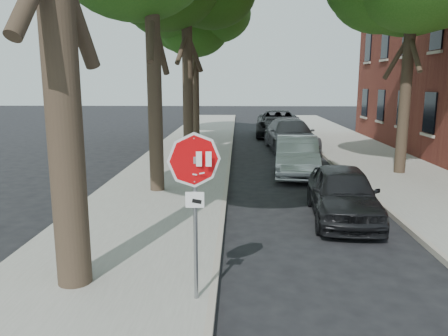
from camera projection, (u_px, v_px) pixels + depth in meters
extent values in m
plane|color=black|center=(241.00, 306.00, 6.82)|extent=(120.00, 120.00, 0.00)
cube|color=gray|center=(181.00, 163.00, 18.66)|extent=(4.00, 55.00, 0.12)
cube|color=gray|center=(382.00, 164.00, 18.38)|extent=(4.00, 55.00, 0.12)
cube|color=#9E9384|center=(229.00, 163.00, 18.59)|extent=(0.12, 55.00, 0.13)
cube|color=#9E9384|center=(333.00, 164.00, 18.44)|extent=(0.12, 55.00, 0.13)
cylinder|color=gray|center=(195.00, 218.00, 6.57)|extent=(0.06, 0.06, 2.60)
cube|color=#99999E|center=(194.00, 160.00, 6.36)|extent=(0.05, 0.06, 0.10)
cylinder|color=#99999E|center=(194.00, 160.00, 6.36)|extent=(0.76, 0.32, 0.82)
cylinder|color=white|center=(194.00, 160.00, 6.35)|extent=(0.76, 0.32, 0.82)
cylinder|color=red|center=(194.00, 160.00, 6.34)|extent=(0.68, 0.29, 0.74)
cube|color=white|center=(180.00, 159.00, 6.33)|extent=(0.08, 0.00, 0.22)
cube|color=white|center=(189.00, 159.00, 6.33)|extent=(0.08, 0.00, 0.22)
cube|color=white|center=(199.00, 159.00, 6.33)|extent=(0.08, 0.00, 0.22)
cube|color=white|center=(209.00, 159.00, 6.32)|extent=(0.08, 0.00, 0.22)
cube|color=silver|center=(187.00, 173.00, 6.37)|extent=(0.08, 0.00, 0.03)
cube|color=silver|center=(194.00, 174.00, 6.37)|extent=(0.08, 0.00, 0.03)
cube|color=silver|center=(202.00, 173.00, 6.36)|extent=(0.08, 0.00, 0.03)
cube|color=white|center=(195.00, 200.00, 6.47)|extent=(0.28, 0.02, 0.24)
cube|color=black|center=(197.00, 201.00, 6.46)|extent=(0.15, 0.00, 0.08)
cylinder|color=black|center=(153.00, 33.00, 12.83)|extent=(0.44, 0.44, 9.50)
cylinder|color=black|center=(187.00, 45.00, 19.64)|extent=(0.48, 0.48, 10.00)
cylinder|color=black|center=(196.00, 63.00, 26.62)|extent=(0.40, 0.40, 9.00)
ellipsoid|color=#1E5914|center=(195.00, 20.00, 26.13)|extent=(4.16, 4.16, 3.33)
ellipsoid|color=#1E5914|center=(210.00, 1.00, 25.36)|extent=(3.40, 3.40, 2.72)
ellipsoid|color=#1E5914|center=(184.00, 28.00, 26.97)|extent=(3.78, 3.78, 3.02)
cylinder|color=black|center=(409.00, 49.00, 15.54)|extent=(0.40, 0.40, 9.00)
imported|color=black|center=(343.00, 193.00, 11.07)|extent=(1.90, 4.09, 1.36)
imported|color=#B5B8BD|center=(297.00, 156.00, 16.39)|extent=(1.95, 4.49, 1.44)
imported|color=#505055|center=(290.00, 135.00, 22.35)|extent=(2.60, 5.62, 1.59)
imported|color=black|center=(278.00, 124.00, 28.27)|extent=(3.11, 6.15, 1.67)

